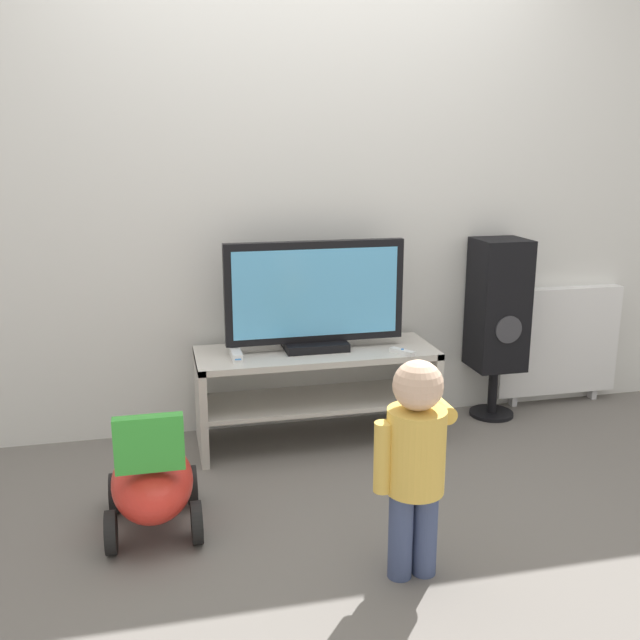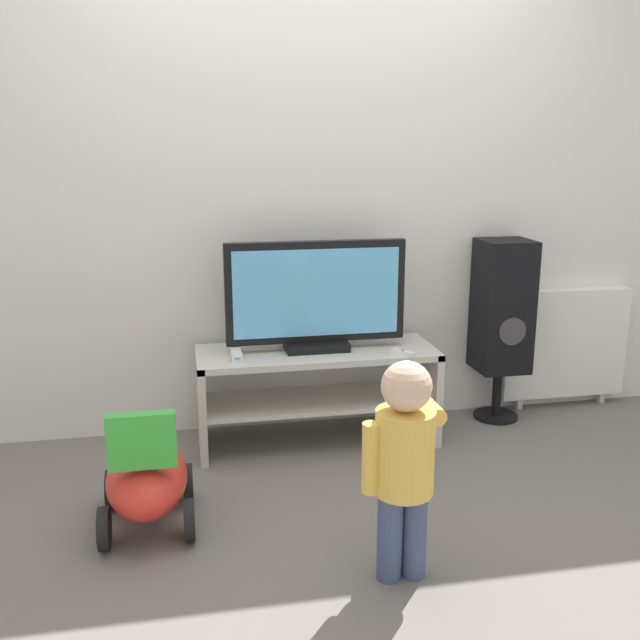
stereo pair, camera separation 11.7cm
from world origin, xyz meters
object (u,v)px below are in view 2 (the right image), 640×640
at_px(child, 404,452).
at_px(radiator, 564,344).
at_px(game_console, 236,353).
at_px(speaker_tower, 502,310).
at_px(television, 316,297).
at_px(remote_primary, 403,353).
at_px(ride_on_toy, 147,478).

bearing_deg(child, radiator, 45.40).
xyz_separation_m(game_console, child, (0.47, -1.13, -0.03)).
height_order(speaker_tower, radiator, speaker_tower).
height_order(television, game_console, television).
xyz_separation_m(child, speaker_tower, (0.94, 1.29, 0.14)).
relative_size(television, child, 1.12).
distance_m(remote_primary, radiator, 1.14).
xyz_separation_m(remote_primary, radiator, (1.06, 0.38, -0.12)).
height_order(television, speaker_tower, television).
relative_size(remote_primary, ride_on_toy, 0.23).
bearing_deg(game_console, child, -67.70).
distance_m(speaker_tower, ride_on_toy, 2.01).
relative_size(ride_on_toy, radiator, 0.77).
bearing_deg(speaker_tower, television, -174.72).
xyz_separation_m(television, radiator, (1.45, 0.20, -0.37)).
bearing_deg(speaker_tower, child, -126.10).
height_order(television, child, television).
bearing_deg(television, child, -86.63).
relative_size(television, remote_primary, 6.80).
distance_m(game_console, radiator, 1.87).
bearing_deg(remote_primary, radiator, 19.67).
relative_size(remote_primary, child, 0.16).
xyz_separation_m(speaker_tower, ride_on_toy, (-1.81, -0.78, -0.40)).
bearing_deg(ride_on_toy, child, -30.56).
bearing_deg(child, game_console, 112.30).
distance_m(television, radiator, 1.51).
xyz_separation_m(television, remote_primary, (0.39, -0.18, -0.25)).
bearing_deg(remote_primary, television, 155.30).
bearing_deg(remote_primary, game_console, 171.65).
bearing_deg(speaker_tower, radiator, 13.97).
distance_m(remote_primary, ride_on_toy, 1.32).
relative_size(child, speaker_tower, 0.80).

